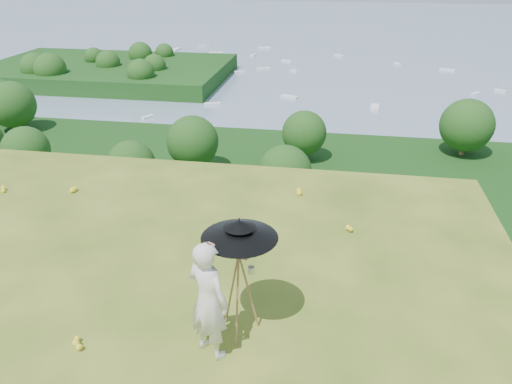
# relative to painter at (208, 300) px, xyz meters

# --- Properties ---
(ground) EXTENTS (14.00, 14.00, 0.00)m
(ground) POSITION_rel_painter_xyz_m (-1.70, 0.12, -0.94)
(ground) COLOR #425F1B
(ground) RESTS_ON ground
(forest_slope) EXTENTS (140.00, 56.00, 22.00)m
(forest_slope) POSITION_rel_painter_xyz_m (-1.70, 35.12, -29.94)
(forest_slope) COLOR #10340E
(forest_slope) RESTS_ON bay_water
(shoreline_tier) EXTENTS (170.00, 28.00, 8.00)m
(shoreline_tier) POSITION_rel_painter_xyz_m (-1.70, 75.12, -36.94)
(shoreline_tier) COLOR #686253
(shoreline_tier) RESTS_ON bay_water
(bay_water) EXTENTS (700.00, 700.00, 0.00)m
(bay_water) POSITION_rel_painter_xyz_m (-1.70, 240.12, -34.94)
(bay_water) COLOR #7487A5
(bay_water) RESTS_ON ground
(peninsula) EXTENTS (90.00, 60.00, 12.00)m
(peninsula) POSITION_rel_painter_xyz_m (-76.70, 155.12, -29.94)
(peninsula) COLOR #10340E
(peninsula) RESTS_ON bay_water
(slope_trees) EXTENTS (110.00, 50.00, 6.00)m
(slope_trees) POSITION_rel_painter_xyz_m (-1.70, 35.12, -15.94)
(slope_trees) COLOR #144515
(slope_trees) RESTS_ON forest_slope
(harbor_town) EXTENTS (110.00, 22.00, 5.00)m
(harbor_town) POSITION_rel_painter_xyz_m (-1.70, 75.12, -30.44)
(harbor_town) COLOR silver
(harbor_town) RESTS_ON shoreline_tier
(moored_boats) EXTENTS (140.00, 140.00, 0.70)m
(moored_boats) POSITION_rel_painter_xyz_m (-14.20, 161.12, -34.59)
(moored_boats) COLOR white
(moored_boats) RESTS_ON bay_water
(wildflowers) EXTENTS (10.00, 10.50, 0.12)m
(wildflowers) POSITION_rel_painter_xyz_m (-1.70, 0.37, -0.88)
(wildflowers) COLOR yellow
(wildflowers) RESTS_ON ground
(painter) EXTENTS (0.82, 0.73, 1.88)m
(painter) POSITION_rel_painter_xyz_m (0.00, 0.00, 0.00)
(painter) COLOR silver
(painter) RESTS_ON ground
(field_easel) EXTENTS (0.84, 0.84, 1.72)m
(field_easel) POSITION_rel_painter_xyz_m (0.34, 0.51, -0.08)
(field_easel) COLOR #8D5F3B
(field_easel) RESTS_ON ground
(sun_umbrella) EXTENTS (1.47, 1.47, 0.57)m
(sun_umbrella) POSITION_rel_painter_xyz_m (0.35, 0.54, 0.76)
(sun_umbrella) COLOR black
(sun_umbrella) RESTS_ON field_easel
(painter_cap) EXTENTS (0.28, 0.29, 0.10)m
(painter_cap) POSITION_rel_painter_xyz_m (0.00, 0.00, 0.89)
(painter_cap) COLOR #DE7C7A
(painter_cap) RESTS_ON painter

